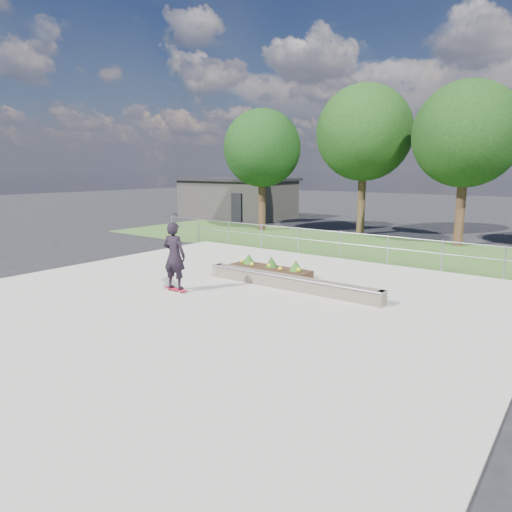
% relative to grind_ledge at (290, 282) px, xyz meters
% --- Properties ---
extents(ground, '(120.00, 120.00, 0.00)m').
position_rel_grind_ledge_xyz_m(ground, '(-0.98, -2.17, -0.26)').
color(ground, black).
rests_on(ground, ground).
extents(grass_verge, '(30.00, 8.00, 0.02)m').
position_rel_grind_ledge_xyz_m(grass_verge, '(-0.98, 8.83, -0.25)').
color(grass_verge, '#305220').
rests_on(grass_verge, ground).
extents(concrete_slab, '(15.00, 15.00, 0.06)m').
position_rel_grind_ledge_xyz_m(concrete_slab, '(-0.98, -2.17, -0.23)').
color(concrete_slab, '#9C978B').
rests_on(concrete_slab, ground).
extents(fence, '(20.06, 0.06, 1.20)m').
position_rel_grind_ledge_xyz_m(fence, '(-0.98, 5.33, 0.51)').
color(fence, gray).
rests_on(fence, ground).
extents(building, '(8.40, 5.40, 3.00)m').
position_rel_grind_ledge_xyz_m(building, '(-14.98, 15.83, 1.25)').
color(building, '#2A2825').
rests_on(building, ground).
extents(tree_far_left, '(4.55, 4.55, 7.15)m').
position_rel_grind_ledge_xyz_m(tree_far_left, '(-8.98, 10.83, 4.59)').
color(tree_far_left, '#352115').
rests_on(tree_far_left, ground).
extents(tree_mid_left, '(5.25, 5.25, 8.25)m').
position_rel_grind_ledge_xyz_m(tree_mid_left, '(-3.48, 12.83, 5.34)').
color(tree_mid_left, '#332314').
rests_on(tree_mid_left, ground).
extents(tree_mid_right, '(4.90, 4.90, 7.70)m').
position_rel_grind_ledge_xyz_m(tree_mid_right, '(2.02, 11.83, 4.97)').
color(tree_mid_right, '#342015').
rests_on(tree_mid_right, ground).
extents(grind_ledge, '(6.00, 0.44, 0.43)m').
position_rel_grind_ledge_xyz_m(grind_ledge, '(0.00, 0.00, 0.00)').
color(grind_ledge, brown).
rests_on(grind_ledge, concrete_slab).
extents(planter_bed, '(3.00, 1.20, 0.61)m').
position_rel_grind_ledge_xyz_m(planter_bed, '(-1.62, 1.13, -0.02)').
color(planter_bed, black).
rests_on(planter_bed, concrete_slab).
extents(skateboarder, '(0.82, 0.62, 2.09)m').
position_rel_grind_ledge_xyz_m(skateboarder, '(-2.60, -2.28, 0.88)').
color(skateboarder, silver).
rests_on(skateboarder, concrete_slab).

